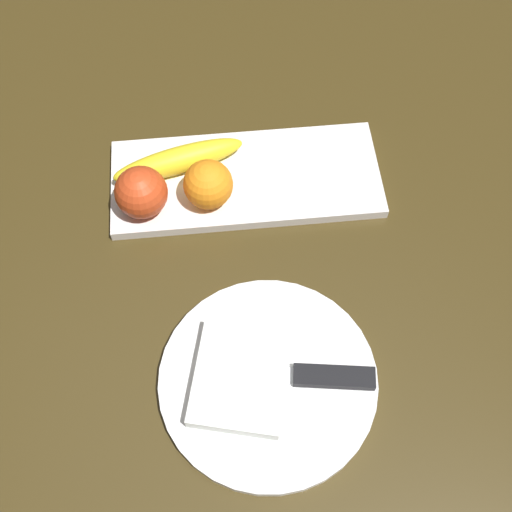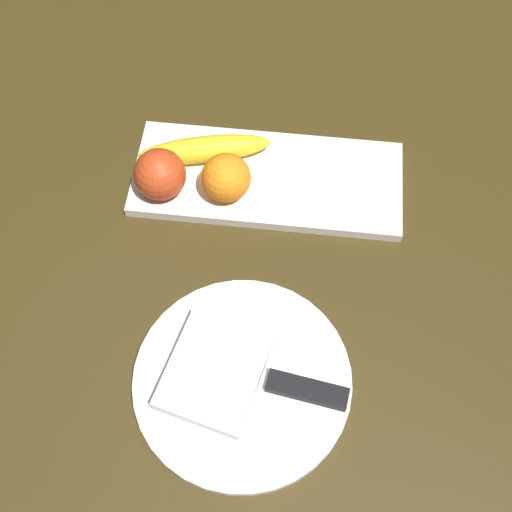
# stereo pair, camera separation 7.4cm
# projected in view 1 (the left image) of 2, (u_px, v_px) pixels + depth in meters

# --- Properties ---
(ground_plane) EXTENTS (2.40, 2.40, 0.00)m
(ground_plane) POSITION_uv_depth(u_px,v_px,m) (211.00, 205.00, 0.83)
(ground_plane) COLOR #3A2E13
(fruit_tray) EXTENTS (0.35, 0.15, 0.01)m
(fruit_tray) POSITION_uv_depth(u_px,v_px,m) (246.00, 179.00, 0.84)
(fruit_tray) COLOR silver
(fruit_tray) RESTS_ON ground_plane
(apple) EXTENTS (0.07, 0.07, 0.07)m
(apple) POSITION_uv_depth(u_px,v_px,m) (141.00, 192.00, 0.78)
(apple) COLOR #C83F1B
(apple) RESTS_ON fruit_tray
(banana) EXTENTS (0.18, 0.08, 0.04)m
(banana) POSITION_uv_depth(u_px,v_px,m) (179.00, 160.00, 0.82)
(banana) COLOR yellow
(banana) RESTS_ON fruit_tray
(orange_near_apple) EXTENTS (0.06, 0.06, 0.06)m
(orange_near_apple) POSITION_uv_depth(u_px,v_px,m) (205.00, 181.00, 0.79)
(orange_near_apple) COLOR orange
(orange_near_apple) RESTS_ON fruit_tray
(dinner_plate) EXTENTS (0.24, 0.24, 0.01)m
(dinner_plate) POSITION_uv_depth(u_px,v_px,m) (268.00, 380.00, 0.70)
(dinner_plate) COLOR white
(dinner_plate) RESTS_ON ground_plane
(folded_napkin) EXTENTS (0.12, 0.14, 0.02)m
(folded_napkin) POSITION_uv_depth(u_px,v_px,m) (240.00, 378.00, 0.69)
(folded_napkin) COLOR white
(folded_napkin) RESTS_ON dinner_plate
(knife) EXTENTS (0.18, 0.05, 0.01)m
(knife) POSITION_uv_depth(u_px,v_px,m) (320.00, 377.00, 0.69)
(knife) COLOR silver
(knife) RESTS_ON dinner_plate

